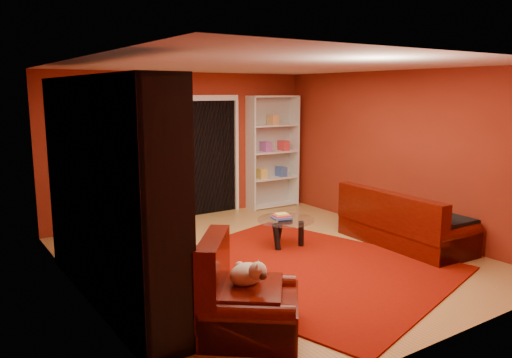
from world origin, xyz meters
TOP-DOWN VIEW (x-y plane):
  - floor at (0.00, 0.00)m, footprint 5.00×5.50m
  - ceiling at (0.00, 0.00)m, footprint 5.00×5.50m
  - wall_back at (0.00, 2.77)m, footprint 5.00×0.05m
  - wall_left at (-2.52, 0.00)m, footprint 0.05×5.50m
  - wall_right at (2.52, 0.00)m, footprint 0.05×5.50m
  - doorway at (0.60, 2.73)m, footprint 1.06×0.60m
  - rug at (0.07, -0.57)m, footprint 3.88×4.22m
  - media_unit at (-2.27, -0.13)m, footprint 0.54×3.17m
  - christmas_tree at (-1.26, 2.02)m, footprint 1.34×1.34m
  - gift_box_teal at (-1.62, 2.14)m, footprint 0.33×0.33m
  - gift_box_green at (-0.68, 1.48)m, footprint 0.31×0.31m
  - gift_box_red at (-1.22, 2.32)m, footprint 0.29×0.29m
  - white_bookshelf at (1.84, 2.57)m, footprint 1.05×0.41m
  - armchair at (-1.42, -1.65)m, footprint 1.37×1.37m
  - dog at (-1.43, -1.58)m, footprint 0.48×0.50m
  - sofa at (2.02, -0.59)m, footprint 0.98×2.02m
  - coffee_table at (0.46, 0.30)m, footprint 0.98×0.98m
  - acrylic_chair at (-0.82, 1.56)m, footprint 0.48×0.51m

SIDE VIEW (x-z plane):
  - floor at x=0.00m, z-range -0.05..0.00m
  - rug at x=0.07m, z-range 0.00..0.02m
  - gift_box_red at x=-1.22m, z-range 0.00..0.25m
  - gift_box_green at x=-0.68m, z-range 0.00..0.26m
  - gift_box_teal at x=-1.62m, z-range 0.00..0.32m
  - coffee_table at x=0.46m, z-range -0.04..0.47m
  - armchair at x=-1.42m, z-range 0.00..0.76m
  - acrylic_chair at x=-0.82m, z-range 0.00..0.77m
  - sofa at x=2.02m, z-range 0.00..0.85m
  - dog at x=-1.43m, z-range 0.44..0.69m
  - christmas_tree at x=-1.26m, z-range -0.03..1.95m
  - doorway at x=0.60m, z-range -0.03..2.13m
  - white_bookshelf at x=1.84m, z-range -0.03..2.21m
  - media_unit at x=-2.27m, z-range 0.00..2.43m
  - wall_back at x=0.00m, z-range 0.00..2.60m
  - wall_left at x=-2.52m, z-range 0.00..2.60m
  - wall_right at x=2.52m, z-range 0.00..2.60m
  - ceiling at x=0.00m, z-range 2.60..2.65m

